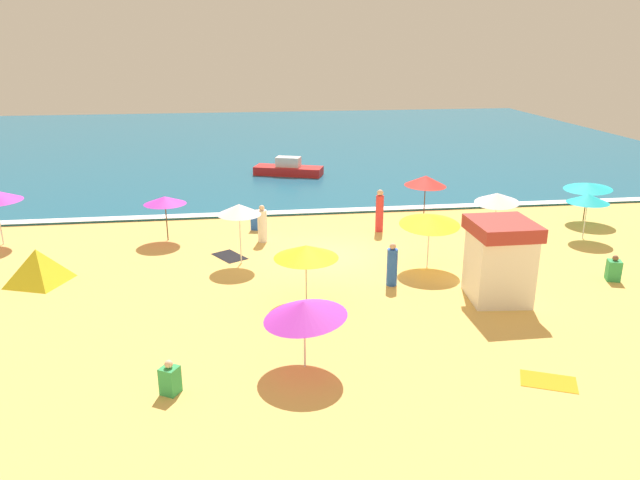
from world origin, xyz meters
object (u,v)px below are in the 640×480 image
Objects in this scene: beachgoer_1 at (257,221)px; beachgoer_8 at (262,225)px; beach_umbrella_8 at (497,198)px; lifeguard_cabana at (499,260)px; beach_umbrella_7 at (588,198)px; beach_umbrella_3 at (304,310)px; beach_umbrella_2 at (430,220)px; small_boat_0 at (288,169)px; beach_umbrella_9 at (426,181)px; beach_umbrella_4 at (165,200)px; beach_umbrella_6 at (588,186)px; beach_umbrella_1 at (239,209)px; beachgoer_2 at (170,379)px; beachgoer_4 at (380,211)px; beach_umbrella_0 at (306,252)px; beach_tent at (38,266)px; beachgoer_7 at (392,266)px; beachgoer_5 at (614,270)px.

beachgoer_8 reaches higher than beachgoer_1.
lifeguard_cabana is at bearing -112.25° from beach_umbrella_8.
beach_umbrella_7 is at bearing -13.29° from beachgoer_1.
beach_umbrella_2 is at bearing 50.84° from beach_umbrella_3.
beach_umbrella_8 is (9.13, 9.24, 0.27)m from beach_umbrella_3.
beach_umbrella_9 is at bearing -60.05° from small_boat_0.
beach_umbrella_3 is 12.22m from beach_umbrella_4.
beachgoer_1 is (-15.38, 0.82, -1.32)m from beach_umbrella_6.
beachgoer_2 is (-1.82, -8.85, -1.75)m from beach_umbrella_1.
beach_umbrella_3 is (1.56, -8.05, -0.50)m from beach_umbrella_1.
beach_umbrella_4 is at bearing 155.01° from beach_umbrella_2.
beach_umbrella_2 is 1.65× the size of beachgoer_8.
beachgoer_4 is (6.18, 3.25, -1.22)m from beach_umbrella_1.
beach_umbrella_0 is 1.27× the size of beach_tent.
beachgoer_1 is at bearing 34.10° from beach_tent.
beach_umbrella_2 reaches higher than beach_umbrella_3.
beachgoer_2 is 11.67m from beachgoer_8.
beachgoer_8 is at bearing -176.20° from beach_umbrella_6.
beachgoer_1 is 5.55m from beachgoer_4.
beach_umbrella_9 reaches higher than beachgoer_8.
beachgoer_2 is 0.47× the size of beachgoer_4.
beachgoer_1 is at bearing 168.90° from beachgoer_4.
beach_umbrella_3 is 12.45m from beachgoer_1.
small_boat_0 is (-3.03, 11.97, -0.45)m from beachgoer_4.
beach_umbrella_8 is at bearing -8.50° from beach_umbrella_4.
beach_tent is at bearing -133.25° from beach_umbrella_4.
lifeguard_cabana is 15.85m from beach_tent.
beach_umbrella_1 reaches higher than beach_umbrella_3.
beachgoer_8 is (-7.94, -2.80, -1.04)m from beach_umbrella_9.
lifeguard_cabana is at bearing -26.96° from beachgoer_7.
beach_umbrella_6 reaches higher than beachgoer_4.
beach_umbrella_3 is 2.63× the size of beachgoer_1.
lifeguard_cabana reaches higher than beachgoer_1.
beach_umbrella_3 is at bearing -125.33° from beachgoer_7.
beach_umbrella_2 is (4.88, 2.49, 0.14)m from beach_umbrella_0.
beachgoer_4 is 12.36m from small_boat_0.
beachgoer_5 is 7.97m from beachgoer_7.
beach_umbrella_8 reaches higher than beachgoer_5.
beachgoer_8 is (8.03, 3.49, 0.11)m from beach_tent.
beachgoer_8 is at bearing 172.49° from beach_umbrella_8.
beachgoer_1 is at bearing 162.57° from beach_umbrella_8.
beach_umbrella_3 is 13.00m from beach_umbrella_8.
beach_umbrella_7 is 1.54× the size of beachgoer_8.
beach_umbrella_2 is 1.14× the size of beach_tent.
beach_umbrella_6 reaches higher than small_boat_0.
beach_umbrella_1 is 14.72m from beach_umbrella_7.
beachgoer_4 is (4.63, 11.30, -0.72)m from beach_umbrella_3.
lifeguard_cabana is 8.08m from beachgoer_4.
beach_umbrella_2 reaches higher than beach_umbrella_6.
beach_umbrella_2 is 8.55m from beach_umbrella_3.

